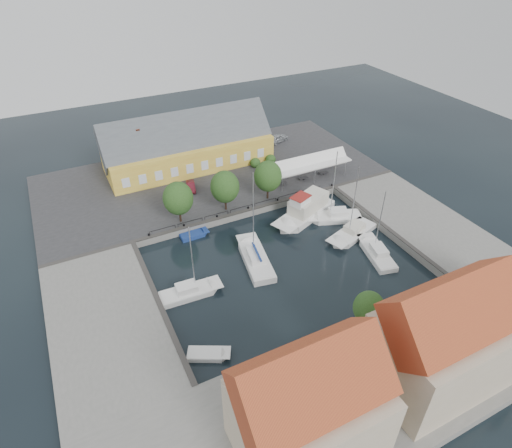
{
  "coord_description": "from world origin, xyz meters",
  "views": [
    {
      "loc": [
        -21.78,
        -37.51,
        35.96
      ],
      "look_at": [
        0.0,
        6.0,
        1.5
      ],
      "focal_mm": 30.0,
      "sensor_mm": 36.0,
      "label": 1
    }
  ],
  "objects_px": {
    "east_boat_c": "(377,254)",
    "east_boat_a": "(335,218)",
    "west_boat_c": "(190,293)",
    "trawler": "(306,211)",
    "tent_canopy": "(309,164)",
    "center_sailboat": "(256,260)",
    "warehouse": "(184,147)",
    "east_boat_b": "(352,234)",
    "launch_sw": "(208,355)",
    "launch_nw": "(194,236)",
    "car_silver": "(277,138)",
    "car_red": "(191,186)"
  },
  "relations": [
    {
      "from": "west_boat_c",
      "to": "launch_sw",
      "type": "distance_m",
      "value": 9.21
    },
    {
      "from": "car_silver",
      "to": "car_red",
      "type": "relative_size",
      "value": 1.29
    },
    {
      "from": "car_silver",
      "to": "center_sailboat",
      "type": "xyz_separation_m",
      "value": [
        -19.3,
        -29.15,
        -1.43
      ]
    },
    {
      "from": "car_red",
      "to": "warehouse",
      "type": "bearing_deg",
      "value": 89.5
    },
    {
      "from": "west_boat_c",
      "to": "trawler",
      "type": "bearing_deg",
      "value": 20.69
    },
    {
      "from": "tent_canopy",
      "to": "center_sailboat",
      "type": "distance_m",
      "value": 22.33
    },
    {
      "from": "east_boat_b",
      "to": "warehouse",
      "type": "bearing_deg",
      "value": 116.46
    },
    {
      "from": "warehouse",
      "to": "launch_nw",
      "type": "bearing_deg",
      "value": -106.06
    },
    {
      "from": "tent_canopy",
      "to": "car_silver",
      "type": "xyz_separation_m",
      "value": [
        2.39,
        14.95,
        -1.89
      ]
    },
    {
      "from": "car_silver",
      "to": "launch_nw",
      "type": "distance_m",
      "value": 31.88
    },
    {
      "from": "car_red",
      "to": "trawler",
      "type": "bearing_deg",
      "value": -32.38
    },
    {
      "from": "east_boat_b",
      "to": "launch_nw",
      "type": "distance_m",
      "value": 22.17
    },
    {
      "from": "east_boat_b",
      "to": "launch_nw",
      "type": "relative_size",
      "value": 2.84
    },
    {
      "from": "tent_canopy",
      "to": "east_boat_c",
      "type": "height_order",
      "value": "east_boat_c"
    },
    {
      "from": "warehouse",
      "to": "center_sailboat",
      "type": "relative_size",
      "value": 2.17
    },
    {
      "from": "warehouse",
      "to": "car_silver",
      "type": "bearing_deg",
      "value": 3.3
    },
    {
      "from": "center_sailboat",
      "to": "east_boat_a",
      "type": "xyz_separation_m",
      "value": [
        14.88,
        3.48,
        -0.1
      ]
    },
    {
      "from": "west_boat_c",
      "to": "launch_nw",
      "type": "distance_m",
      "value": 11.51
    },
    {
      "from": "east_boat_b",
      "to": "launch_nw",
      "type": "bearing_deg",
      "value": 154.02
    },
    {
      "from": "tent_canopy",
      "to": "car_red",
      "type": "bearing_deg",
      "value": 164.15
    },
    {
      "from": "west_boat_c",
      "to": "launch_nw",
      "type": "relative_size",
      "value": 2.49
    },
    {
      "from": "launch_sw",
      "to": "launch_nw",
      "type": "relative_size",
      "value": 1.13
    },
    {
      "from": "east_boat_a",
      "to": "launch_sw",
      "type": "relative_size",
      "value": 2.5
    },
    {
      "from": "tent_canopy",
      "to": "east_boat_b",
      "type": "height_order",
      "value": "east_boat_b"
    },
    {
      "from": "trawler",
      "to": "west_boat_c",
      "type": "distance_m",
      "value": 22.37
    },
    {
      "from": "east_boat_a",
      "to": "launch_sw",
      "type": "distance_m",
      "value": 29.49
    },
    {
      "from": "east_boat_b",
      "to": "trawler",
      "type": "bearing_deg",
      "value": 115.93
    },
    {
      "from": "tent_canopy",
      "to": "warehouse",
      "type": "bearing_deg",
      "value": 140.14
    },
    {
      "from": "car_red",
      "to": "launch_sw",
      "type": "relative_size",
      "value": 0.78
    },
    {
      "from": "east_boat_b",
      "to": "east_boat_c",
      "type": "height_order",
      "value": "east_boat_b"
    },
    {
      "from": "car_silver",
      "to": "launch_sw",
      "type": "bearing_deg",
      "value": 125.65
    },
    {
      "from": "east_boat_a",
      "to": "tent_canopy",
      "type": "bearing_deg",
      "value": 79.25
    },
    {
      "from": "east_boat_c",
      "to": "east_boat_a",
      "type": "bearing_deg",
      "value": 89.55
    },
    {
      "from": "east_boat_c",
      "to": "launch_nw",
      "type": "bearing_deg",
      "value": 143.47
    },
    {
      "from": "tent_canopy",
      "to": "east_boat_b",
      "type": "relative_size",
      "value": 1.2
    },
    {
      "from": "west_boat_c",
      "to": "launch_sw",
      "type": "relative_size",
      "value": 2.2
    },
    {
      "from": "launch_sw",
      "to": "center_sailboat",
      "type": "bearing_deg",
      "value": 45.23
    },
    {
      "from": "launch_nw",
      "to": "tent_canopy",
      "type": "bearing_deg",
      "value": 13.62
    },
    {
      "from": "tent_canopy",
      "to": "launch_sw",
      "type": "xyz_separation_m",
      "value": [
        -27.77,
        -25.14,
        -3.59
      ]
    },
    {
      "from": "launch_sw",
      "to": "west_boat_c",
      "type": "bearing_deg",
      "value": 82.1
    },
    {
      "from": "warehouse",
      "to": "east_boat_c",
      "type": "distance_m",
      "value": 37.23
    },
    {
      "from": "center_sailboat",
      "to": "east_boat_a",
      "type": "distance_m",
      "value": 15.28
    },
    {
      "from": "car_silver",
      "to": "east_boat_a",
      "type": "distance_m",
      "value": 26.1
    },
    {
      "from": "car_silver",
      "to": "east_boat_c",
      "type": "relative_size",
      "value": 0.46
    },
    {
      "from": "warehouse",
      "to": "east_boat_b",
      "type": "xyz_separation_m",
      "value": [
        14.4,
        -28.93,
        -4.17
      ]
    },
    {
      "from": "car_red",
      "to": "center_sailboat",
      "type": "height_order",
      "value": "center_sailboat"
    },
    {
      "from": "car_red",
      "to": "trawler",
      "type": "distance_m",
      "value": 18.77
    },
    {
      "from": "warehouse",
      "to": "center_sailboat",
      "type": "height_order",
      "value": "center_sailboat"
    },
    {
      "from": "car_red",
      "to": "launch_nw",
      "type": "xyz_separation_m",
      "value": [
        -3.43,
        -10.67,
        -1.5
      ]
    },
    {
      "from": "east_boat_b",
      "to": "launch_sw",
      "type": "xyz_separation_m",
      "value": [
        -25.56,
        -10.07,
        -0.17
      ]
    }
  ]
}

